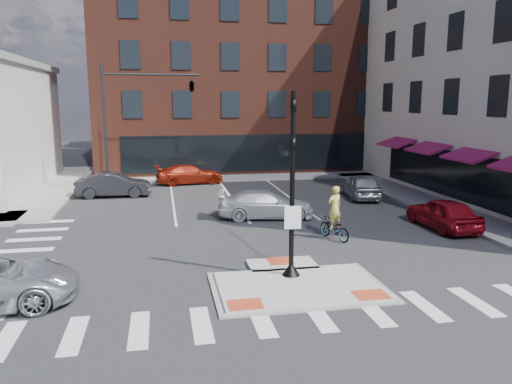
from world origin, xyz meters
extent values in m
plane|color=#28282B|center=(0.00, 0.00, 0.00)|extent=(120.00, 120.00, 0.00)
cube|color=gray|center=(0.00, -0.50, 0.03)|extent=(5.40, 3.60, 0.06)
cube|color=#A8A8A3|center=(0.00, -0.50, 0.06)|extent=(5.00, 3.20, 0.12)
cube|color=#A8A8A3|center=(0.00, 1.60, 0.06)|extent=(2.40, 1.40, 0.12)
cube|color=#C43E22|center=(-1.90, -1.70, 0.12)|extent=(1.00, 0.80, 0.01)
cube|color=#C43E22|center=(1.90, -1.70, 0.12)|extent=(1.00, 0.80, 0.01)
cube|color=#C43E22|center=(0.00, 1.90, 0.12)|extent=(0.90, 0.90, 0.01)
cube|color=gray|center=(-11.00, 20.00, 0.07)|extent=(3.00, 20.00, 0.15)
cube|color=gray|center=(10.80, 10.00, 0.07)|extent=(3.00, 24.00, 0.15)
cube|color=gray|center=(3.00, 22.00, 0.07)|extent=(26.00, 3.00, 0.15)
cube|color=#56251B|center=(3.00, 32.00, 7.50)|extent=(24.00, 18.00, 15.00)
cube|color=black|center=(3.00, 23.00, 1.80)|extent=(20.00, 0.12, 2.80)
cube|color=black|center=(12.00, 10.00, 1.70)|extent=(0.12, 16.00, 2.60)
cube|color=#A71659|center=(11.30, 10.00, 3.05)|extent=(1.46, 3.00, 0.58)
cube|color=#A71659|center=(11.30, 16.00, 3.05)|extent=(1.46, 3.00, 0.58)
cube|color=slate|center=(-4.00, 52.00, 5.00)|extent=(10.00, 12.00, 10.00)
cube|color=brown|center=(9.00, 54.00, 6.00)|extent=(12.00, 12.00, 12.00)
cone|color=black|center=(0.00, 0.40, 0.34)|extent=(0.60, 0.60, 0.45)
cylinder|color=black|center=(0.00, 0.40, 3.20)|extent=(0.16, 0.16, 5.80)
cube|color=white|center=(0.00, 0.28, 2.10)|extent=(0.55, 0.04, 0.75)
imported|color=black|center=(0.00, 0.40, 5.30)|extent=(0.18, 0.22, 1.10)
imported|color=black|center=(0.00, 0.40, 4.10)|extent=(0.18, 0.22, 1.10)
cylinder|color=black|center=(-7.50, 18.00, 4.00)|extent=(0.20, 0.20, 8.00)
cylinder|color=black|center=(-4.50, 18.00, 7.40)|extent=(6.00, 0.14, 0.14)
imported|color=black|center=(-2.00, 18.00, 6.80)|extent=(0.48, 2.24, 0.90)
imported|color=maroon|center=(8.50, 5.40, 0.72)|extent=(1.83, 4.29, 1.44)
imported|color=silver|center=(0.96, 9.01, 0.69)|extent=(4.97, 2.52, 1.38)
imported|color=#27262B|center=(-6.99, 16.20, 0.73)|extent=(4.47, 1.61, 1.47)
imported|color=#9DA1A4|center=(7.67, 13.00, 0.74)|extent=(2.38, 4.53, 1.47)
imported|color=maroon|center=(-2.16, 20.15, 0.68)|extent=(4.90, 2.54, 1.36)
imported|color=#3F3F44|center=(3.00, 4.65, 0.48)|extent=(1.24, 1.94, 0.96)
imported|color=gold|center=(3.00, 4.65, 1.37)|extent=(0.78, 0.65, 1.84)
camera|label=1|loc=(-4.10, -14.82, 5.82)|focal=35.00mm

